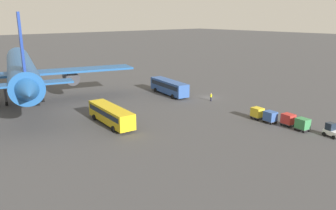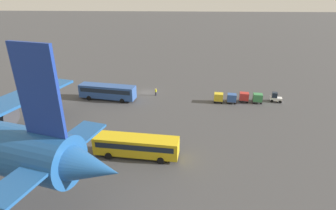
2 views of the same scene
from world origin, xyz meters
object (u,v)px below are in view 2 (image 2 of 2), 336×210
at_px(shuttle_bus_near, 107,91).
at_px(cargo_cart_blue, 232,98).
at_px(shuttle_bus_far, 136,145).
at_px(cargo_cart_red, 244,97).
at_px(cargo_cart_green, 258,98).
at_px(worker_person, 156,92).
at_px(baggage_tug, 275,98).
at_px(cargo_cart_yellow, 219,97).

distance_m(shuttle_bus_near, cargo_cart_blue, 27.37).
height_order(shuttle_bus_near, shuttle_bus_far, shuttle_bus_near).
bearing_deg(cargo_cart_red, cargo_cart_green, 170.00).
height_order(shuttle_bus_far, worker_person, shuttle_bus_far).
bearing_deg(baggage_tug, cargo_cart_red, 17.57).
relative_size(shuttle_bus_far, cargo_cart_red, 5.66).
relative_size(worker_person, cargo_cart_red, 0.79).
relative_size(shuttle_bus_near, cargo_cart_red, 5.86).
distance_m(baggage_tug, cargo_cart_red, 6.96).
relative_size(shuttle_bus_near, shuttle_bus_far, 1.04).
relative_size(cargo_cart_green, cargo_cart_yellow, 1.00).
bearing_deg(cargo_cart_yellow, cargo_cart_green, -178.60).
height_order(cargo_cart_blue, cargo_cart_yellow, same).
height_order(worker_person, cargo_cart_blue, cargo_cart_blue).
distance_m(shuttle_bus_far, cargo_cart_yellow, 25.73).
height_order(cargo_cart_green, cargo_cart_yellow, same).
relative_size(cargo_cart_blue, cargo_cart_yellow, 1.00).
bearing_deg(cargo_cart_green, shuttle_bus_near, 0.11).
bearing_deg(worker_person, cargo_cart_blue, 168.41).
bearing_deg(cargo_cart_yellow, shuttle_bus_far, 56.54).
xyz_separation_m(worker_person, cargo_cart_blue, (-16.89, 3.46, 0.32)).
height_order(worker_person, cargo_cart_red, cargo_cart_red).
height_order(shuttle_bus_far, cargo_cart_yellow, shuttle_bus_far).
bearing_deg(cargo_cart_blue, cargo_cart_yellow, -5.04).
distance_m(shuttle_bus_near, worker_person, 10.97).
relative_size(baggage_tug, cargo_cart_green, 1.19).
bearing_deg(worker_person, cargo_cart_yellow, 167.14).
distance_m(shuttle_bus_near, cargo_cart_yellow, 24.57).
height_order(baggage_tug, cargo_cart_blue, baggage_tug).
bearing_deg(cargo_cart_blue, shuttle_bus_far, 51.32).
distance_m(shuttle_bus_far, cargo_cart_blue, 27.19).
bearing_deg(cargo_cart_red, cargo_cart_blue, 18.67).
xyz_separation_m(baggage_tug, cargo_cart_yellow, (12.54, 1.24, 0.25)).
height_order(shuttle_bus_near, baggage_tug, shuttle_bus_near).
bearing_deg(shuttle_bus_near, cargo_cart_red, -170.23).
height_order(shuttle_bus_near, cargo_cart_blue, shuttle_bus_near).
relative_size(baggage_tug, worker_person, 1.51).
relative_size(worker_person, cargo_cart_blue, 0.79).
xyz_separation_m(shuttle_bus_near, baggage_tug, (-37.10, -1.10, -1.04)).
bearing_deg(cargo_cart_green, baggage_tug, -165.91).
distance_m(shuttle_bus_far, baggage_tug, 35.08).
relative_size(worker_person, cargo_cart_green, 0.79).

